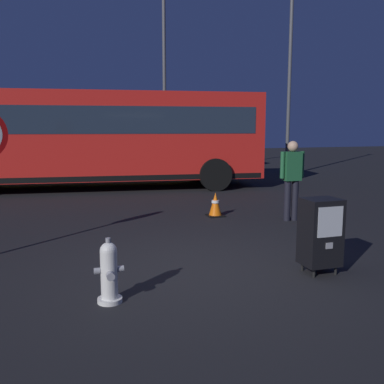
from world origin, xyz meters
TOP-DOWN VIEW (x-y plane):
  - ground_plane at (0.00, 0.00)m, footprint 60.00×60.00m
  - fire_hydrant at (-1.30, -0.76)m, footprint 0.33×0.32m
  - newspaper_box_primary at (1.52, -0.63)m, footprint 0.48×0.42m
  - pedestrian at (2.87, 2.39)m, footprint 0.55×0.22m
  - traffic_cone at (1.50, 3.28)m, footprint 0.36×0.36m
  - bus_near at (-0.65, 8.51)m, footprint 10.72×3.76m
  - bus_far at (-0.28, 13.31)m, footprint 10.59×3.12m
  - street_light_near_right at (7.14, 9.96)m, footprint 0.32×0.32m
  - street_light_far_left at (2.54, 11.86)m, footprint 0.32×0.32m

SIDE VIEW (x-z plane):
  - ground_plane at x=0.00m, z-range 0.00..0.00m
  - traffic_cone at x=1.50m, z-range -0.01..0.52m
  - fire_hydrant at x=-1.30m, z-range -0.02..0.72m
  - newspaper_box_primary at x=1.52m, z-range 0.06..1.08m
  - pedestrian at x=2.87m, z-range 0.11..1.78m
  - bus_near at x=-0.65m, z-range 0.21..3.21m
  - bus_far at x=-0.28m, z-range 0.21..3.21m
  - street_light_far_left at x=2.54m, z-range 0.57..8.42m
  - street_light_near_right at x=7.14m, z-range 0.58..9.15m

